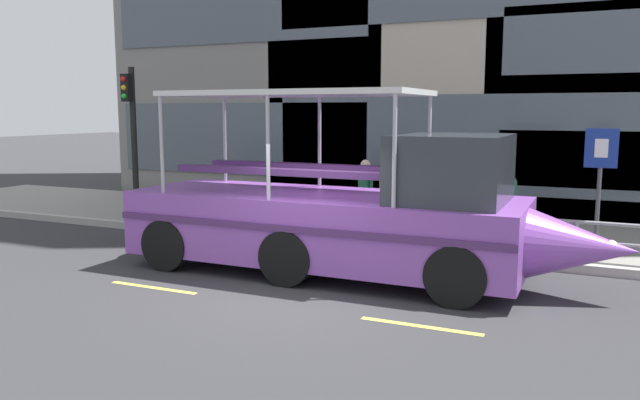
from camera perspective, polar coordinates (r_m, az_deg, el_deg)
ground_plane at (r=11.01m, az=-1.63°, el=-8.06°), size 120.00×120.00×0.00m
sidewalk at (r=16.08m, az=7.14°, el=-2.60°), size 32.00×4.80×0.18m
curb_edge at (r=13.77m, az=4.06°, el=-4.39°), size 32.00×0.18×0.18m
lane_centreline at (r=10.13m, az=-4.24°, el=-9.53°), size 25.80×0.12×0.01m
curb_guardrail at (r=13.99m, az=4.26°, el=-1.60°), size 12.25×0.09×0.79m
traffic_light_pole at (r=17.50m, az=-16.79°, el=6.36°), size 0.24×0.46×4.04m
parking_sign at (r=13.30m, az=24.18°, el=2.45°), size 0.60×0.12×2.56m
duck_tour_boat at (r=11.66m, az=2.76°, el=-1.45°), size 9.34×2.57×3.45m
pedestrian_near_bow at (r=14.55m, az=16.71°, el=0.31°), size 0.36×0.35×1.65m
pedestrian_mid_left at (r=15.00m, az=4.16°, el=1.07°), size 0.45×0.32×1.74m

